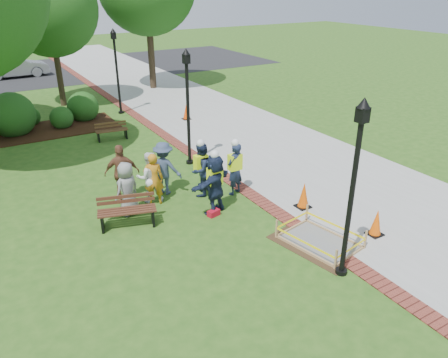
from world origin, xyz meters
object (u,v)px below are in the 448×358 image
bench_near (128,217)px  hivis_worker_b (235,167)px  wet_concrete_pad (320,235)px  lamp_near (354,179)px  hivis_worker_c (201,168)px  hivis_worker_a (215,182)px  cone_front (376,223)px

bench_near → hivis_worker_b: bearing=3.4°
wet_concrete_pad → lamp_near: bearing=-109.3°
wet_concrete_pad → hivis_worker_c: bearing=107.7°
hivis_worker_b → wet_concrete_pad: bearing=-84.6°
hivis_worker_a → hivis_worker_c: 1.23m
lamp_near → hivis_worker_a: lamp_near is taller
wet_concrete_pad → hivis_worker_c: 4.41m
bench_near → hivis_worker_c: (2.73, 0.69, 0.66)m
bench_near → cone_front: bearing=-35.0°
hivis_worker_a → hivis_worker_b: hivis_worker_a is taller
wet_concrete_pad → hivis_worker_c: (-1.32, 4.15, 0.71)m
bench_near → cone_front: size_ratio=2.17×
hivis_worker_b → hivis_worker_c: 1.08m
wet_concrete_pad → hivis_worker_a: bearing=117.2°
hivis_worker_a → hivis_worker_b: bearing=32.7°
bench_near → hivis_worker_a: size_ratio=0.86×
cone_front → hivis_worker_b: bearing=114.8°
cone_front → hivis_worker_b: (-1.92, 4.16, 0.56)m
cone_front → hivis_worker_b: 4.61m
cone_front → lamp_near: lamp_near is taller
cone_front → lamp_near: 3.02m
bench_near → hivis_worker_a: bearing=-11.7°
lamp_near → hivis_worker_b: lamp_near is taller
wet_concrete_pad → cone_front: (1.58, -0.47, 0.14)m
wet_concrete_pad → bench_near: bearing=139.5°
bench_near → hivis_worker_b: 3.77m
hivis_worker_b → hivis_worker_c: (-0.98, 0.47, 0.01)m
lamp_near → cone_front: bearing=21.2°
cone_front → lamp_near: bearing=-158.8°
hivis_worker_a → hivis_worker_c: size_ratio=1.04×
bench_near → wet_concrete_pad: bearing=-40.5°
hivis_worker_a → wet_concrete_pad: bearing=-62.8°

